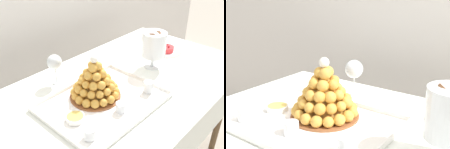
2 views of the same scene
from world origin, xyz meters
The scene contains 10 objects.
buffet_table centered at (0.00, 0.00, 0.69)m, with size 1.49×0.90×0.78m.
serving_tray centered at (-0.24, -0.04, 0.79)m, with size 0.58×0.45×0.02m.
croquembouche centered at (-0.24, 0.02, 0.88)m, with size 0.26×0.26×0.23m.
dessert_cup_left centered at (-0.46, -0.17, 0.81)m, with size 0.05×0.05×0.05m.
dessert_cup_mid_left centered at (-0.24, -0.16, 0.81)m, with size 0.05×0.05×0.05m.
dessert_cup_centre centered at (-0.02, -0.15, 0.82)m, with size 0.05×0.05×0.06m.
creme_brulee_ramekin centered at (-0.43, -0.05, 0.80)m, with size 0.09×0.09×0.02m.
macaron_goblet centered at (0.22, -0.01, 0.93)m, with size 0.15×0.15×0.24m.
fruit_tart_plate centered at (0.47, 0.05, 0.79)m, with size 0.22×0.22×0.05m.
wine_glass centered at (-0.28, 0.28, 0.91)m, with size 0.08×0.08×0.17m.
Camera 1 is at (-0.98, -0.77, 1.56)m, focal length 41.59 mm.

